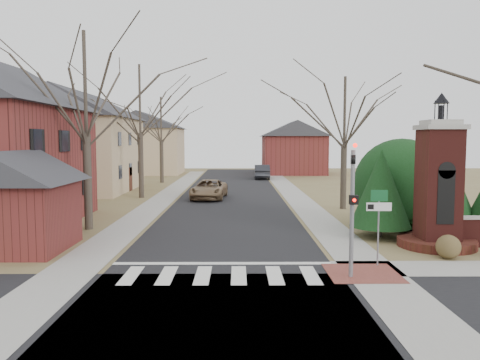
{
  "coord_description": "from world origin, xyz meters",
  "views": [
    {
      "loc": [
        0.57,
        -14.49,
        4.53
      ],
      "look_at": [
        0.67,
        6.0,
        2.76
      ],
      "focal_mm": 35.0,
      "sensor_mm": 36.0,
      "label": 1
    }
  ],
  "objects_px": {
    "sign_post": "(379,212)",
    "brick_gate_monument": "(438,196)",
    "pickup_truck": "(209,189)",
    "distant_car": "(262,172)",
    "traffic_signal_pole": "(352,200)"
  },
  "relations": [
    {
      "from": "pickup_truck",
      "to": "distant_car",
      "type": "xyz_separation_m",
      "value": [
        5.05,
        18.68,
        0.09
      ]
    },
    {
      "from": "traffic_signal_pole",
      "to": "distant_car",
      "type": "bearing_deg",
      "value": 91.31
    },
    {
      "from": "sign_post",
      "to": "brick_gate_monument",
      "type": "bearing_deg",
      "value": 41.42
    },
    {
      "from": "brick_gate_monument",
      "to": "pickup_truck",
      "type": "bearing_deg",
      "value": 123.13
    },
    {
      "from": "brick_gate_monument",
      "to": "distant_car",
      "type": "xyz_separation_m",
      "value": [
        -5.6,
        35.01,
        -1.35
      ]
    },
    {
      "from": "traffic_signal_pole",
      "to": "pickup_truck",
      "type": "relative_size",
      "value": 0.86
    },
    {
      "from": "pickup_truck",
      "to": "distant_car",
      "type": "bearing_deg",
      "value": 79.72
    },
    {
      "from": "traffic_signal_pole",
      "to": "sign_post",
      "type": "bearing_deg",
      "value": 47.57
    },
    {
      "from": "traffic_signal_pole",
      "to": "pickup_truck",
      "type": "height_order",
      "value": "traffic_signal_pole"
    },
    {
      "from": "sign_post",
      "to": "brick_gate_monument",
      "type": "height_order",
      "value": "brick_gate_monument"
    },
    {
      "from": "traffic_signal_pole",
      "to": "sign_post",
      "type": "distance_m",
      "value": 2.02
    },
    {
      "from": "traffic_signal_pole",
      "to": "brick_gate_monument",
      "type": "bearing_deg",
      "value": 43.24
    },
    {
      "from": "pickup_truck",
      "to": "distant_car",
      "type": "distance_m",
      "value": 19.35
    },
    {
      "from": "distant_car",
      "to": "brick_gate_monument",
      "type": "bearing_deg",
      "value": 100.41
    },
    {
      "from": "brick_gate_monument",
      "to": "pickup_truck",
      "type": "relative_size",
      "value": 1.23
    }
  ]
}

